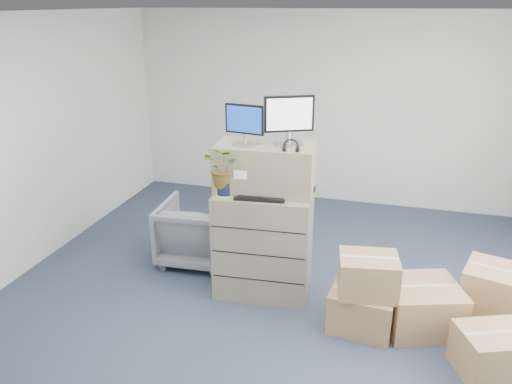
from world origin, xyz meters
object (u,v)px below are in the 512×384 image
water_bottle (274,177)px  keyboard (260,197)px  monitor_left (245,122)px  filing_cabinet_lower (263,244)px  potted_plant (225,173)px  office_chair (196,229)px  monitor_right (289,118)px

water_bottle → keyboard: bearing=-110.1°
monitor_left → water_bottle: (0.28, 0.08, -0.55)m
monitor_left → water_bottle: size_ratio=1.37×
keyboard → filing_cabinet_lower: bearing=85.4°
potted_plant → office_chair: bearing=134.2°
keyboard → potted_plant: size_ratio=0.96×
keyboard → monitor_left: bearing=136.8°
office_chair → potted_plant: bearing=130.7°
filing_cabinet_lower → keyboard: keyboard is taller
filing_cabinet_lower → office_chair: bearing=150.3°
filing_cabinet_lower → keyboard: size_ratio=2.30×
monitor_left → office_chair: bearing=157.5°
monitor_left → monitor_right: bearing=23.0°
monitor_left → water_bottle: monitor_left is taller
keyboard → office_chair: size_ratio=0.60×
office_chair → monitor_right: bearing=159.9°
monitor_left → keyboard: bearing=-28.4°
filing_cabinet_lower → potted_plant: potted_plant is taller
filing_cabinet_lower → water_bottle: water_bottle is taller
monitor_right → keyboard: size_ratio=0.98×
monitor_left → keyboard: (0.20, -0.15, -0.69)m
monitor_left → water_bottle: bearing=24.7°
filing_cabinet_lower → monitor_left: (-0.19, -0.00, 1.26)m
filing_cabinet_lower → monitor_left: size_ratio=2.82×
monitor_right → monitor_left: bearing=168.8°
filing_cabinet_lower → office_chair: 1.05m
potted_plant → office_chair: 1.26m
monitor_right → keyboard: (-0.21, -0.25, -0.73)m
monitor_right → office_chair: bearing=137.7°
filing_cabinet_lower → potted_plant: bearing=-160.1°
keyboard → water_bottle: bearing=63.6°
keyboard → office_chair: (-0.94, 0.59, -0.72)m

